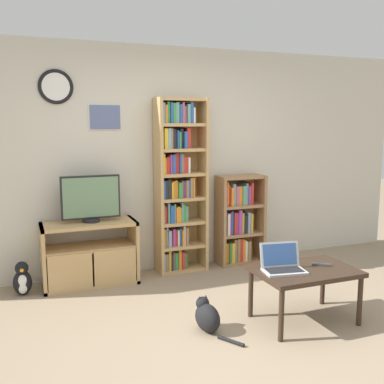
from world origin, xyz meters
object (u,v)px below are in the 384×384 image
Objects in this scene: bookshelf_tall at (177,185)px; bookshelf_short at (237,221)px; laptop at (282,264)px; television at (91,199)px; cat at (207,316)px; penguin_figurine at (22,280)px; remote_near_laptop at (321,264)px; tv_stand at (90,254)px; coffee_table at (305,275)px.

bookshelf_short is (0.79, 0.00, -0.49)m from bookshelf_tall.
television is at bearing 139.90° from laptop.
cat is 1.48× the size of penguin_figurine.
bookshelf_short is 6.97× the size of remote_near_laptop.
cat is (0.70, -1.50, -0.81)m from television.
remote_near_laptop is at bearing -90.98° from bookshelf_short.
tv_stand reaches higher than coffee_table.
remote_near_laptop is at bearing 8.80° from laptop.
tv_stand is 1.94× the size of cat.
bookshelf_tall reaches higher than television.
cat is at bearing -179.32° from laptop.
coffee_table is at bearing -18.13° from cat.
tv_stand is 0.50× the size of bookshelf_tall.
television is 1.01m from bookshelf_tall.
coffee_table is at bearing 1.36° from laptop.
bookshelf_short is (1.79, 0.08, -0.41)m from television.
bookshelf_tall is at bearing 6.03° from tv_stand.
laptop is (1.36, -1.60, -0.40)m from television.
television reaches higher than coffee_table.
laptop is at bearing -49.60° from television.
coffee_table is at bearing -33.92° from penguin_figurine.
penguin_figurine is (-0.69, -0.05, -0.18)m from tv_stand.
television reaches higher than penguin_figurine.
bookshelf_tall is at bearing 57.90° from remote_near_laptop.
laptop reaches higher than cat.
bookshelf_short is 1.96m from cat.
penguin_figurine is (-0.73, -0.08, -0.78)m from television.
tv_stand is 1.66m from cat.
coffee_table reaches higher than cat.
bookshelf_tall is 1.92m from remote_near_laptop.
television is at bearing -175.55° from bookshelf_tall.
bookshelf_tall reaches higher than tv_stand.
television is 2.33m from coffee_table.
penguin_figurine is at bearing 153.50° from laptop.
cat is 2.01m from penguin_figurine.
television reaches higher than bookshelf_short.
laptop is 2.47× the size of remote_near_laptop.
tv_stand is at bearing -176.48° from bookshelf_short.
cat is (-1.06, 0.11, -0.36)m from remote_near_laptop.
tv_stand is 6.34× the size of remote_near_laptop.
coffee_table reaches higher than penguin_figurine.
remote_near_laptop is (1.79, -1.58, 0.14)m from tv_stand.
television is 0.71× the size of coffee_table.
coffee_table is at bearing -97.12° from bookshelf_short.
television reaches higher than laptop.
penguin_figurine is (-2.52, -0.17, -0.37)m from bookshelf_short.
coffee_table is 5.52× the size of remote_near_laptop.
tv_stand is at bearing -173.97° from bookshelf_tall.
television is 1.20× the size of cat.
laptop is (-0.43, -1.68, 0.01)m from bookshelf_short.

